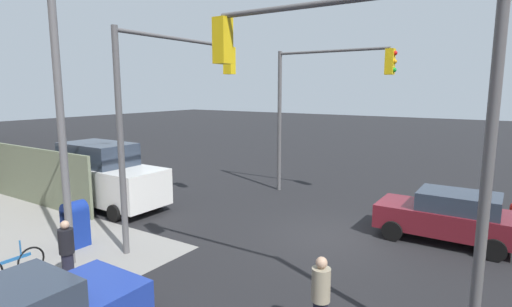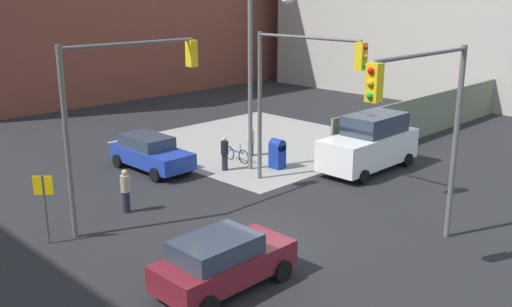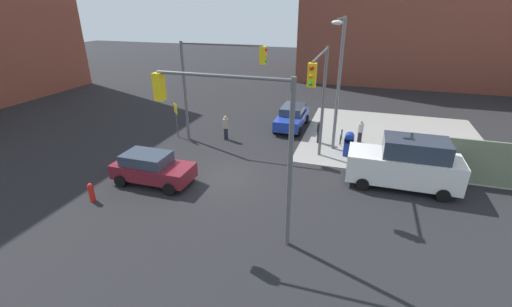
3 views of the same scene
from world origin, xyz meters
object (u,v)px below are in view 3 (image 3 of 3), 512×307
at_px(traffic_signal_se_corner, 236,127).
at_px(pedestrian_crossing, 319,131).
at_px(traffic_signal_nw_corner, 214,73).
at_px(hatchback_maroon, 152,168).
at_px(traffic_signal_ne_corner, 320,88).
at_px(van_white_delivery, 406,163).
at_px(street_lamp_corner, 338,77).
at_px(fire_hydrant, 91,192).
at_px(hatchback_blue, 292,117).
at_px(pedestrian_walking_north, 360,131).
at_px(pedestrian_waiting, 226,127).
at_px(bicycle_leaning_on_fence, 341,137).
at_px(mailbox_blue, 349,144).

distance_m(traffic_signal_se_corner, pedestrian_crossing, 11.76).
height_order(traffic_signal_nw_corner, hatchback_maroon, traffic_signal_nw_corner).
xyz_separation_m(traffic_signal_ne_corner, van_white_delivery, (4.61, -0.60, -3.35)).
bearing_deg(street_lamp_corner, traffic_signal_ne_corner, -102.42).
xyz_separation_m(fire_hydrant, hatchback_blue, (6.80, 13.23, 0.36)).
relative_size(hatchback_blue, pedestrian_walking_north, 2.89).
relative_size(traffic_signal_ne_corner, hatchback_maroon, 1.57).
distance_m(pedestrian_crossing, pedestrian_walking_north, 2.75).
height_order(hatchback_maroon, pedestrian_walking_north, hatchback_maroon).
bearing_deg(hatchback_blue, traffic_signal_ne_corner, -67.82).
distance_m(traffic_signal_se_corner, pedestrian_waiting, 11.32).
xyz_separation_m(traffic_signal_nw_corner, hatchback_blue, (4.13, 4.53, -3.80)).
relative_size(traffic_signal_se_corner, bicycle_leaning_on_fence, 3.71).
xyz_separation_m(pedestrian_waiting, pedestrian_walking_north, (8.80, 2.20, -0.09)).
relative_size(hatchback_maroon, pedestrian_crossing, 2.55).
xyz_separation_m(traffic_signal_ne_corner, fire_hydrant, (-9.50, -6.60, -4.15)).
xyz_separation_m(mailbox_blue, hatchback_maroon, (-9.49, -6.72, 0.08)).
xyz_separation_m(hatchback_blue, hatchback_maroon, (-5.08, -10.75, -0.00)).
height_order(traffic_signal_ne_corner, hatchback_blue, traffic_signal_ne_corner).
bearing_deg(pedestrian_walking_north, hatchback_maroon, -135.89).
relative_size(traffic_signal_se_corner, mailbox_blue, 4.55).
bearing_deg(bicycle_leaning_on_fence, pedestrian_waiting, -165.28).
distance_m(hatchback_blue, pedestrian_waiting, 5.39).
xyz_separation_m(mailbox_blue, pedestrian_walking_north, (0.60, 2.40, 0.03)).
bearing_deg(fire_hydrant, pedestrian_crossing, 49.31).
xyz_separation_m(fire_hydrant, pedestrian_crossing, (9.20, 10.70, 0.35)).
distance_m(mailbox_blue, bicycle_leaning_on_fence, 2.32).
distance_m(hatchback_blue, pedestrian_crossing, 3.49).
bearing_deg(fire_hydrant, bicycle_leaning_on_fence, 47.07).
height_order(traffic_signal_nw_corner, pedestrian_walking_north, traffic_signal_nw_corner).
bearing_deg(pedestrian_walking_north, van_white_delivery, -65.59).
height_order(traffic_signal_ne_corner, hatchback_maroon, traffic_signal_ne_corner).
relative_size(pedestrian_crossing, pedestrian_walking_north, 1.05).
xyz_separation_m(traffic_signal_nw_corner, pedestrian_waiting, (0.33, 0.70, -3.76)).
bearing_deg(hatchback_blue, hatchback_maroon, -115.31).
xyz_separation_m(traffic_signal_se_corner, van_white_delivery, (6.63, 6.30, -3.34)).
bearing_deg(traffic_signal_nw_corner, bicycle_leaning_on_fence, 18.78).
height_order(hatchback_blue, van_white_delivery, van_white_delivery).
distance_m(pedestrian_waiting, bicycle_leaning_on_fence, 7.88).
distance_m(van_white_delivery, pedestrian_crossing, 6.81).
relative_size(traffic_signal_se_corner, hatchback_maroon, 1.57).
bearing_deg(pedestrian_waiting, traffic_signal_nw_corner, -47.72).
relative_size(traffic_signal_se_corner, van_white_delivery, 1.20).
bearing_deg(pedestrian_walking_north, hatchback_blue, 163.95).
relative_size(hatchback_maroon, van_white_delivery, 0.77).
bearing_deg(bicycle_leaning_on_fence, mailbox_blue, -74.72).
height_order(street_lamp_corner, mailbox_blue, street_lamp_corner).
xyz_separation_m(mailbox_blue, bicycle_leaning_on_fence, (-0.60, 2.20, -0.42)).
distance_m(hatchback_maroon, pedestrian_walking_north, 13.60).
bearing_deg(van_white_delivery, pedestrian_waiting, 162.99).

